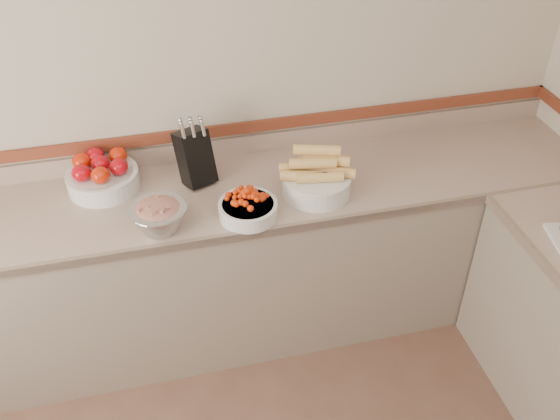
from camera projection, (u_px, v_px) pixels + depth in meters
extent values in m
plane|color=beige|center=(174.00, 88.00, 2.92)|extent=(4.00, 0.00, 4.00)
cube|color=tan|center=(191.00, 200.00, 2.93)|extent=(4.00, 0.65, 0.04)
cube|color=gray|center=(199.00, 270.00, 3.20)|extent=(4.00, 0.63, 0.86)
cube|color=#816B56|center=(201.00, 243.00, 2.68)|extent=(4.00, 0.02, 0.04)
cube|color=tan|center=(182.00, 153.00, 3.12)|extent=(4.00, 0.02, 0.10)
cube|color=brown|center=(180.00, 136.00, 3.06)|extent=(4.00, 0.02, 0.06)
cube|color=black|center=(195.00, 157.00, 2.94)|extent=(0.20, 0.21, 0.28)
cylinder|color=silver|center=(183.00, 131.00, 2.80)|extent=(0.03, 0.04, 0.07)
cylinder|color=silver|center=(193.00, 130.00, 2.81)|extent=(0.03, 0.04, 0.07)
cylinder|color=silver|center=(203.00, 128.00, 2.82)|extent=(0.03, 0.04, 0.07)
cylinder|color=silver|center=(182.00, 128.00, 2.82)|extent=(0.03, 0.04, 0.07)
cylinder|color=silver|center=(192.00, 126.00, 2.83)|extent=(0.03, 0.04, 0.07)
cylinder|color=silver|center=(202.00, 125.00, 2.84)|extent=(0.03, 0.04, 0.07)
cylinder|color=silver|center=(181.00, 125.00, 2.85)|extent=(0.03, 0.04, 0.07)
cylinder|color=silver|center=(191.00, 123.00, 2.86)|extent=(0.03, 0.04, 0.07)
cylinder|color=silver|center=(201.00, 122.00, 2.86)|extent=(0.03, 0.04, 0.07)
cylinder|color=white|center=(103.00, 180.00, 2.94)|extent=(0.34, 0.34, 0.09)
torus|color=white|center=(102.00, 173.00, 2.92)|extent=(0.34, 0.34, 0.01)
cylinder|color=white|center=(102.00, 173.00, 2.92)|extent=(0.30, 0.30, 0.01)
ellipsoid|color=#BA0711|center=(81.00, 173.00, 2.84)|extent=(0.09, 0.09, 0.08)
ellipsoid|color=red|center=(100.00, 175.00, 2.83)|extent=(0.09, 0.09, 0.08)
ellipsoid|color=#BA0711|center=(119.00, 167.00, 2.88)|extent=(0.09, 0.09, 0.08)
ellipsoid|color=red|center=(81.00, 161.00, 2.92)|extent=(0.09, 0.09, 0.08)
ellipsoid|color=#BA0711|center=(100.00, 163.00, 2.91)|extent=(0.09, 0.09, 0.08)
ellipsoid|color=red|center=(118.00, 155.00, 2.96)|extent=(0.09, 0.09, 0.08)
ellipsoid|color=#BA0711|center=(95.00, 156.00, 2.96)|extent=(0.09, 0.09, 0.08)
cylinder|color=white|center=(248.00, 210.00, 2.78)|extent=(0.26, 0.26, 0.07)
torus|color=white|center=(248.00, 205.00, 2.76)|extent=(0.27, 0.27, 0.01)
cylinder|color=white|center=(248.00, 205.00, 2.76)|extent=(0.23, 0.23, 0.01)
sphere|color=red|center=(249.00, 191.00, 2.73)|extent=(0.03, 0.03, 0.03)
sphere|color=red|center=(245.00, 199.00, 2.71)|extent=(0.03, 0.03, 0.03)
sphere|color=red|center=(255.00, 199.00, 2.72)|extent=(0.03, 0.03, 0.03)
sphere|color=red|center=(247.00, 199.00, 2.71)|extent=(0.03, 0.03, 0.03)
sphere|color=red|center=(245.00, 196.00, 2.71)|extent=(0.03, 0.03, 0.03)
sphere|color=red|center=(266.00, 193.00, 2.79)|extent=(0.03, 0.03, 0.03)
sphere|color=red|center=(244.00, 197.00, 2.72)|extent=(0.03, 0.03, 0.03)
sphere|color=red|center=(262.00, 198.00, 2.74)|extent=(0.03, 0.03, 0.03)
sphere|color=red|center=(245.00, 196.00, 2.73)|extent=(0.03, 0.03, 0.03)
sphere|color=red|center=(244.00, 213.00, 2.67)|extent=(0.03, 0.03, 0.03)
sphere|color=red|center=(239.00, 210.00, 2.68)|extent=(0.03, 0.03, 0.03)
sphere|color=red|center=(248.00, 192.00, 2.72)|extent=(0.03, 0.03, 0.03)
sphere|color=red|center=(234.00, 203.00, 2.71)|extent=(0.03, 0.03, 0.03)
sphere|color=red|center=(255.00, 195.00, 2.73)|extent=(0.03, 0.03, 0.03)
sphere|color=red|center=(247.00, 194.00, 2.73)|extent=(0.03, 0.03, 0.03)
sphere|color=red|center=(251.00, 192.00, 2.73)|extent=(0.03, 0.03, 0.03)
sphere|color=red|center=(257.00, 200.00, 2.71)|extent=(0.03, 0.03, 0.03)
sphere|color=red|center=(247.00, 191.00, 2.72)|extent=(0.03, 0.03, 0.03)
sphere|color=red|center=(247.00, 195.00, 2.73)|extent=(0.03, 0.03, 0.03)
sphere|color=red|center=(248.00, 192.00, 2.72)|extent=(0.03, 0.03, 0.03)
sphere|color=red|center=(253.00, 194.00, 2.74)|extent=(0.03, 0.03, 0.03)
sphere|color=red|center=(260.00, 198.00, 2.73)|extent=(0.03, 0.03, 0.03)
sphere|color=red|center=(233.00, 208.00, 2.69)|extent=(0.03, 0.03, 0.03)
sphere|color=red|center=(239.00, 196.00, 2.72)|extent=(0.03, 0.03, 0.03)
sphere|color=red|center=(263.00, 197.00, 2.75)|extent=(0.03, 0.03, 0.03)
sphere|color=red|center=(267.00, 200.00, 2.74)|extent=(0.03, 0.03, 0.03)
sphere|color=red|center=(236.00, 206.00, 2.70)|extent=(0.03, 0.03, 0.03)
sphere|color=red|center=(260.00, 199.00, 2.74)|extent=(0.03, 0.03, 0.03)
sphere|color=red|center=(244.00, 192.00, 2.76)|extent=(0.03, 0.03, 0.03)
sphere|color=red|center=(246.00, 193.00, 2.73)|extent=(0.03, 0.03, 0.03)
sphere|color=red|center=(264.00, 197.00, 2.75)|extent=(0.03, 0.03, 0.03)
sphere|color=red|center=(249.00, 191.00, 2.77)|extent=(0.03, 0.03, 0.03)
sphere|color=red|center=(261.00, 199.00, 2.73)|extent=(0.03, 0.03, 0.03)
sphere|color=red|center=(248.00, 190.00, 2.74)|extent=(0.03, 0.03, 0.03)
sphere|color=red|center=(245.00, 194.00, 2.73)|extent=(0.03, 0.03, 0.03)
sphere|color=red|center=(243.00, 193.00, 2.75)|extent=(0.03, 0.03, 0.03)
sphere|color=red|center=(235.00, 193.00, 2.77)|extent=(0.03, 0.03, 0.03)
sphere|color=red|center=(242.00, 192.00, 2.77)|extent=(0.03, 0.03, 0.03)
sphere|color=red|center=(235.00, 195.00, 2.75)|extent=(0.03, 0.03, 0.03)
cylinder|color=white|center=(316.00, 184.00, 2.91)|extent=(0.32, 0.32, 0.10)
torus|color=white|center=(317.00, 177.00, 2.89)|extent=(0.32, 0.32, 0.01)
cylinder|color=#DFAD5D|center=(303.00, 176.00, 2.84)|extent=(0.22, 0.11, 0.05)
cylinder|color=#DFAD5D|center=(320.00, 177.00, 2.83)|extent=(0.22, 0.08, 0.05)
cylinder|color=#DFAD5D|center=(332.00, 171.00, 2.87)|extent=(0.22, 0.14, 0.05)
cylinder|color=#DFAD5D|center=(302.00, 168.00, 2.89)|extent=(0.22, 0.10, 0.05)
cylinder|color=#DFAD5D|center=(321.00, 164.00, 2.92)|extent=(0.21, 0.15, 0.05)
cylinder|color=#DFAD5D|center=(313.00, 163.00, 2.83)|extent=(0.22, 0.09, 0.05)
cylinder|color=#DFAD5D|center=(327.00, 160.00, 2.86)|extent=(0.22, 0.13, 0.05)
cylinder|color=#DFAD5D|center=(317.00, 150.00, 2.84)|extent=(0.22, 0.11, 0.05)
cylinder|color=#B2B2BA|center=(159.00, 218.00, 2.69)|extent=(0.25, 0.25, 0.12)
torus|color=#B2B2BA|center=(158.00, 209.00, 2.66)|extent=(0.25, 0.25, 0.01)
ellipsoid|color=#AD1353|center=(158.00, 210.00, 2.66)|extent=(0.21, 0.21, 0.07)
cube|color=#AD1353|center=(158.00, 198.00, 2.70)|extent=(0.02, 0.02, 0.02)
cube|color=#9DB256|center=(154.00, 213.00, 2.60)|extent=(0.02, 0.02, 0.02)
cube|color=#AD1353|center=(163.00, 210.00, 2.62)|extent=(0.02, 0.02, 0.02)
cube|color=#9DB256|center=(157.00, 206.00, 2.65)|extent=(0.02, 0.02, 0.02)
cube|color=#AD1353|center=(159.00, 205.00, 2.65)|extent=(0.02, 0.02, 0.02)
cube|color=#9DB256|center=(153.00, 201.00, 2.68)|extent=(0.02, 0.02, 0.02)
cube|color=#AD1353|center=(155.00, 204.00, 2.66)|extent=(0.02, 0.02, 0.02)
cube|color=#9DB256|center=(148.00, 208.00, 2.63)|extent=(0.02, 0.02, 0.02)
cube|color=#AD1353|center=(153.00, 208.00, 2.65)|extent=(0.02, 0.02, 0.02)
cube|color=#9DB256|center=(168.00, 208.00, 2.63)|extent=(0.02, 0.02, 0.02)
cube|color=#AD1353|center=(139.00, 211.00, 2.62)|extent=(0.02, 0.02, 0.02)
cube|color=#9DB256|center=(155.00, 208.00, 2.65)|extent=(0.02, 0.02, 0.02)
cube|color=#AD1353|center=(162.00, 211.00, 2.60)|extent=(0.02, 0.02, 0.02)
cube|color=#9DB256|center=(153.00, 204.00, 2.66)|extent=(0.02, 0.02, 0.02)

